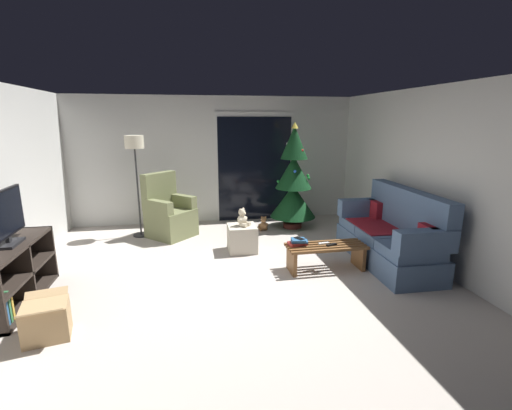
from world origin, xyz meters
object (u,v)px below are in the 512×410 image
at_px(media_shelf, 9,278).
at_px(christmas_tree, 293,182).
at_px(cell_phone, 299,238).
at_px(teddy_bear_cream, 243,218).
at_px(ottoman, 242,238).
at_px(teddy_bear_chestnut_by_tree, 263,224).
at_px(book_stack, 298,242).
at_px(coffee_table, 326,253).
at_px(floor_lamp, 135,152).
at_px(remote_black, 332,245).
at_px(couch, 391,236).
at_px(television, 5,217).
at_px(cardboard_box_open_near_shelf, 46,321).
at_px(remote_white, 324,243).
at_px(armchair, 169,214).

bearing_deg(media_shelf, christmas_tree, 30.66).
bearing_deg(cell_phone, teddy_bear_cream, 100.09).
distance_m(cell_phone, ottoman, 1.12).
distance_m(media_shelf, teddy_bear_chestnut_by_tree, 4.02).
distance_m(media_shelf, teddy_bear_cream, 3.06).
height_order(teddy_bear_cream, teddy_bear_chestnut_by_tree, teddy_bear_cream).
xyz_separation_m(book_stack, cell_phone, (0.01, -0.00, 0.05)).
bearing_deg(coffee_table, floor_lamp, 143.02).
distance_m(remote_black, ottoman, 1.47).
xyz_separation_m(christmas_tree, teddy_bear_chestnut_by_tree, (-0.60, -0.11, -0.77)).
xyz_separation_m(ottoman, teddy_bear_cream, (0.01, -0.01, 0.33)).
height_order(coffee_table, floor_lamp, floor_lamp).
distance_m(couch, television, 4.87).
bearing_deg(book_stack, ottoman, 126.71).
bearing_deg(cardboard_box_open_near_shelf, cell_phone, 21.23).
relative_size(remote_white, book_stack, 0.55).
bearing_deg(armchair, teddy_bear_chestnut_by_tree, -0.60).
height_order(remote_black, ottoman, ottoman).
bearing_deg(media_shelf, remote_black, 3.90).
bearing_deg(book_stack, remote_black, -12.62).
bearing_deg(floor_lamp, armchair, -11.41).
bearing_deg(television, couch, 3.96).
distance_m(remote_white, ottoman, 1.36).
height_order(book_stack, media_shelf, media_shelf).
height_order(cell_phone, cardboard_box_open_near_shelf, cell_phone).
height_order(remote_white, ottoman, ottoman).
xyz_separation_m(remote_white, floor_lamp, (-2.69, 2.01, 1.13)).
distance_m(media_shelf, ottoman, 3.05).
relative_size(christmas_tree, ottoman, 4.56).
xyz_separation_m(coffee_table, armchair, (-2.20, 1.94, 0.16)).
xyz_separation_m(coffee_table, cell_phone, (-0.37, 0.06, 0.22)).
height_order(remote_white, cardboard_box_open_near_shelf, cardboard_box_open_near_shelf).
xyz_separation_m(remote_white, ottoman, (-1.01, 0.90, -0.16)).
height_order(coffee_table, teddy_bear_chestnut_by_tree, coffee_table).
height_order(remote_white, remote_black, same).
relative_size(television, cardboard_box_open_near_shelf, 1.49).
xyz_separation_m(cell_phone, ottoman, (-0.66, 0.87, -0.25)).
height_order(remote_white, television, television).
bearing_deg(armchair, christmas_tree, 2.29).
bearing_deg(book_stack, remote_white, -5.05).
bearing_deg(couch, armchair, 150.17).
xyz_separation_m(book_stack, cardboard_box_open_near_shelf, (-2.82, -1.10, -0.23)).
bearing_deg(remote_white, teddy_bear_chestnut_by_tree, 5.36).
bearing_deg(ottoman, cardboard_box_open_near_shelf, -137.75).
bearing_deg(cardboard_box_open_near_shelf, teddy_bear_cream, 42.04).
height_order(remote_black, armchair, armchair).
xyz_separation_m(armchair, cardboard_box_open_near_shelf, (-1.00, -2.98, -0.22)).
bearing_deg(christmas_tree, media_shelf, -149.34).
height_order(christmas_tree, teddy_bear_chestnut_by_tree, christmas_tree).
height_order(television, ottoman, television).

